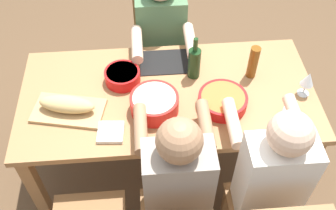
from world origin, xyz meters
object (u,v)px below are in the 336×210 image
Objects in this scene: diner_near_right at (270,173)px; bread_loaf at (67,104)px; beer_bottle at (253,62)px; diner_far_center at (162,38)px; chair_far_center at (160,44)px; serving_bowl_pasta at (154,103)px; wine_bottle at (194,62)px; wine_glass at (308,80)px; cutting_board at (69,111)px; serving_bowl_greens at (122,76)px; diner_near_center at (177,179)px; napkin_stack at (111,132)px; dining_table at (168,103)px; serving_bowl_fruit at (223,100)px.

bread_loaf is at bearing 156.45° from diner_near_right.
diner_far_center is at bearing 138.86° from beer_bottle.
chair_far_center is 3.07× the size of serving_bowl_pasta.
wine_bottle is 0.67m from wine_glass.
cutting_board is at bearing 156.45° from diner_near_right.
serving_bowl_greens is (-0.27, -0.44, 0.09)m from diner_far_center.
diner_near_center is 5.45× the size of beer_bottle.
diner_far_center is 0.88m from cutting_board.
cutting_board is (-0.31, -0.23, -0.03)m from serving_bowl_greens.
chair_far_center is at bearing 71.85° from napkin_stack.
diner_far_center reaches higher than cutting_board.
cutting_board reaches higher than dining_table.
chair_far_center is 0.73m from wine_bottle.
napkin_stack is at bearing -108.15° from chair_far_center.
serving_bowl_pasta is at bearing 101.22° from diner_near_center.
bread_loaf is 1.45× the size of beer_bottle.
diner_far_center reaches higher than serving_bowl_pasta.
serving_bowl_pasta is 0.49m from cutting_board.
diner_near_center reaches higher than dining_table.
diner_far_center is at bearing -90.00° from chair_far_center.
beer_bottle reaches higher than serving_bowl_greens.
wine_glass is at bearing 57.40° from diner_near_right.
diner_near_center is 4.22× the size of serving_bowl_fruit.
wine_glass is at bearing -38.34° from diner_far_center.
diner_far_center is 1.03m from wine_glass.
wine_glass is (0.28, -0.18, 0.01)m from beer_bottle.
serving_bowl_fruit is at bearing 13.82° from napkin_stack.
chair_far_center is (0.00, 1.31, -0.21)m from diner_near_center.
wine_bottle reaches higher than chair_far_center.
diner_near_center is 5.55× the size of serving_bowl_greens.
bread_loaf reaches higher than dining_table.
bread_loaf is (-0.49, 0.02, 0.00)m from serving_bowl_pasta.
serving_bowl_fruit is at bearing -65.90° from diner_far_center.
diner_near_right is (0.49, -0.56, 0.05)m from dining_table.
napkin_stack is (-0.51, -0.41, -0.10)m from wine_bottle.
serving_bowl_greens is 0.79m from beer_bottle.
napkin_stack is at bearing -166.18° from serving_bowl_fruit.
chair_far_center is 3.86× the size of beer_bottle.
diner_far_center is 0.70m from serving_bowl_pasta.
bread_loaf is at bearing -143.99° from serving_bowl_greens.
bread_loaf reaches higher than cutting_board.
bread_loaf is at bearing -170.09° from dining_table.
beer_bottle is (0.79, -0.02, 0.07)m from serving_bowl_greens.
diner_far_center is 0.71m from beer_bottle.
serving_bowl_pasta is (-0.09, -0.87, 0.32)m from chair_far_center.
diner_near_center reaches higher than napkin_stack.
chair_far_center is at bearing 90.00° from dining_table.
beer_bottle reaches higher than bread_loaf.
napkin_stack is at bearing -35.98° from bread_loaf.
serving_bowl_fruit is 0.50m from wine_glass.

